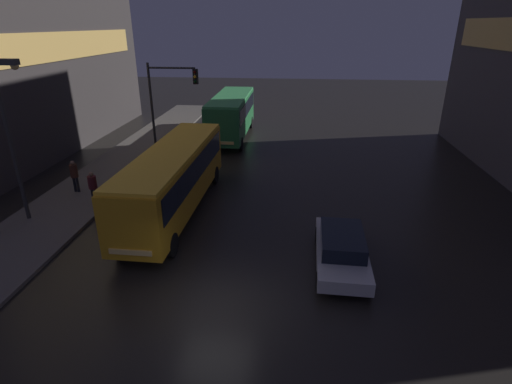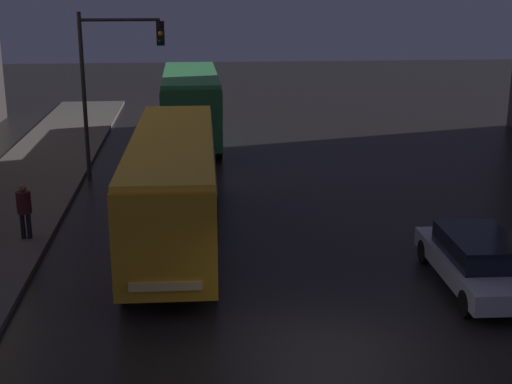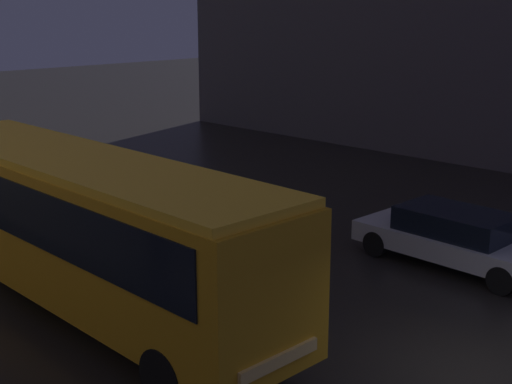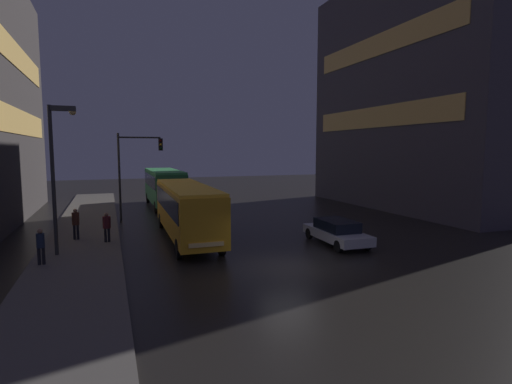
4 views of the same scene
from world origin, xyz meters
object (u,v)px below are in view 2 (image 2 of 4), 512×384
at_px(bus_near, 173,178).
at_px(pedestrian_far, 24,206).
at_px(bus_far, 191,100).
at_px(car_taxi, 478,260).
at_px(traffic_light_main, 111,69).

distance_m(bus_near, pedestrian_far, 4.49).
bearing_deg(bus_near, pedestrian_far, -3.13).
distance_m(bus_far, car_taxi, 19.53).
relative_size(car_taxi, pedestrian_far, 2.90).
height_order(bus_near, traffic_light_main, traffic_light_main).
relative_size(bus_far, traffic_light_main, 1.53).
bearing_deg(bus_far, pedestrian_far, 70.00).
relative_size(bus_near, bus_far, 1.11).
bearing_deg(bus_near, traffic_light_main, -70.64).
height_order(bus_near, pedestrian_far, bus_near).
bearing_deg(traffic_light_main, car_taxi, -48.31).
height_order(pedestrian_far, traffic_light_main, traffic_light_main).
bearing_deg(car_taxi, bus_far, -66.89).
height_order(bus_far, pedestrian_far, bus_far).
bearing_deg(bus_far, traffic_light_main, 66.15).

